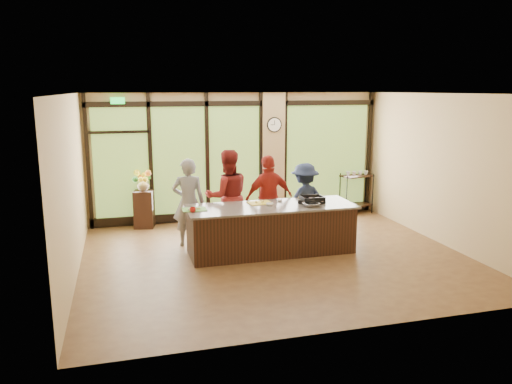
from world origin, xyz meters
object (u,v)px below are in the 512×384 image
cook_right (304,201)px  bar_cart (356,188)px  roasting_pan (312,202)px  island_base (271,230)px  flower_stand (144,209)px  cook_left (188,202)px

cook_right → bar_cart: 2.65m
roasting_pan → island_base: bearing=152.8°
flower_stand → bar_cart: 5.25m
flower_stand → cook_right: bearing=-16.3°
cook_left → cook_right: 2.41m
island_base → bar_cart: (2.99, 2.45, 0.20)m
cook_left → roasting_pan: cook_left is taller
bar_cart → flower_stand: bearing=164.0°
island_base → flower_stand: 3.33m
island_base → flower_stand: size_ratio=3.66×
cook_right → flower_stand: 3.65m
cook_right → bar_cart: bearing=-154.0°
cook_left → roasting_pan: size_ratio=4.15×
island_base → bar_cart: bearing=39.3°
island_base → roasting_pan: 0.96m
cook_left → bar_cart: size_ratio=1.65×
island_base → bar_cart: size_ratio=2.91×
roasting_pan → cook_right: bearing=55.1°
cook_left → bar_cart: 4.73m
island_base → roasting_pan: bearing=-3.1°
cook_left → roasting_pan: 2.43m
roasting_pan → flower_stand: (-3.06, 2.49, -0.53)m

